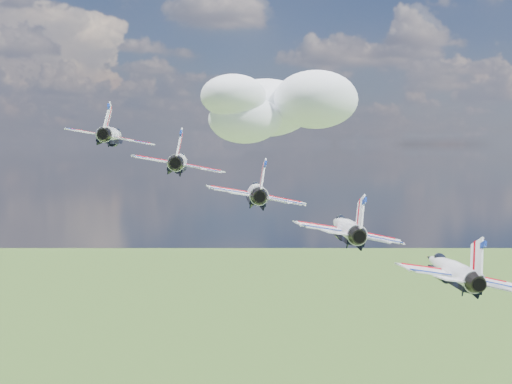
{
  "coord_description": "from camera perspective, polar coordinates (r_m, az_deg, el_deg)",
  "views": [
    {
      "loc": [
        -35.83,
        -69.01,
        145.51
      ],
      "look_at": [
        -16.99,
        14.93,
        139.75
      ],
      "focal_mm": 50.0,
      "sensor_mm": 36.0,
      "label": 1
    }
  ],
  "objects": [
    {
      "name": "jet_2",
      "position": [
        86.22,
        -0.0,
        0.0
      ],
      "size": [
        14.76,
        18.63,
        6.99
      ],
      "primitive_type": null,
      "rotation": [
        0.0,
        0.18,
        -0.17
      ],
      "color": "white"
    },
    {
      "name": "jet_1",
      "position": [
        93.31,
        -6.16,
        2.44
      ],
      "size": [
        14.76,
        18.63,
        6.99
      ],
      "primitive_type": null,
      "rotation": [
        0.0,
        0.18,
        -0.17
      ],
      "color": "white"
    },
    {
      "name": "jet_0",
      "position": [
        101.47,
        -11.41,
        4.49
      ],
      "size": [
        14.76,
        18.63,
        6.99
      ],
      "primitive_type": null,
      "rotation": [
        0.0,
        0.18,
        -0.17
      ],
      "color": "white"
    },
    {
      "name": "jet_4",
      "position": [
        76.39,
        15.28,
        -5.97
      ],
      "size": [
        14.76,
        18.63,
        6.99
      ],
      "primitive_type": null,
      "rotation": [
        0.0,
        0.18,
        -0.17
      ],
      "color": "white"
    },
    {
      "name": "cloud_far",
      "position": [
        311.35,
        0.51,
        6.44
      ],
      "size": [
        64.5,
        50.68,
        25.34
      ],
      "primitive_type": "ellipsoid",
      "color": "white"
    },
    {
      "name": "jet_3",
      "position": [
        80.48,
        7.15,
        -2.83
      ],
      "size": [
        14.76,
        18.63,
        6.99
      ],
      "primitive_type": null,
      "rotation": [
        0.0,
        0.18,
        -0.17
      ],
      "color": "white"
    }
  ]
}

